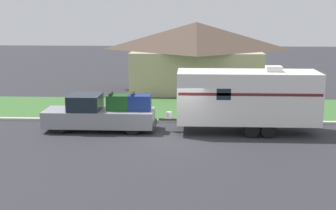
{
  "coord_description": "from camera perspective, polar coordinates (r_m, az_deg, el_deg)",
  "views": [
    {
      "loc": [
        0.66,
        -22.03,
        6.27
      ],
      "look_at": [
        -0.58,
        1.74,
        1.4
      ],
      "focal_mm": 50.0,
      "sensor_mm": 36.0,
      "label": 1
    }
  ],
  "objects": [
    {
      "name": "ground_plane",
      "position": [
        22.92,
        1.22,
        -4.32
      ],
      "size": [
        120.0,
        120.0,
        0.0
      ],
      "primitive_type": "plane",
      "color": "#2D2D33"
    },
    {
      "name": "curb_strip",
      "position": [
        26.52,
        1.47,
        -1.96
      ],
      "size": [
        80.0,
        0.3,
        0.14
      ],
      "color": "beige",
      "rests_on": "ground_plane"
    },
    {
      "name": "lawn_strip",
      "position": [
        30.1,
        1.66,
        -0.44
      ],
      "size": [
        80.0,
        7.0,
        0.03
      ],
      "color": "#3D6B33",
      "rests_on": "ground_plane"
    },
    {
      "name": "house_across_street",
      "position": [
        37.32,
        3.45,
        6.14
      ],
      "size": [
        10.57,
        8.32,
        5.31
      ],
      "color": "tan",
      "rests_on": "ground_plane"
    },
    {
      "name": "pickup_truck",
      "position": [
        24.84,
        -8.26,
        -1.08
      ],
      "size": [
        5.87,
        1.93,
        2.02
      ],
      "color": "black",
      "rests_on": "ground_plane"
    },
    {
      "name": "travel_trailer",
      "position": [
        24.34,
        9.65,
        0.98
      ],
      "size": [
        8.16,
        2.45,
        3.47
      ],
      "color": "black",
      "rests_on": "ground_plane"
    },
    {
      "name": "mailbox",
      "position": [
        27.59,
        -6.65,
        0.54
      ],
      "size": [
        0.48,
        0.2,
        1.34
      ],
      "color": "brown",
      "rests_on": "ground_plane"
    }
  ]
}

